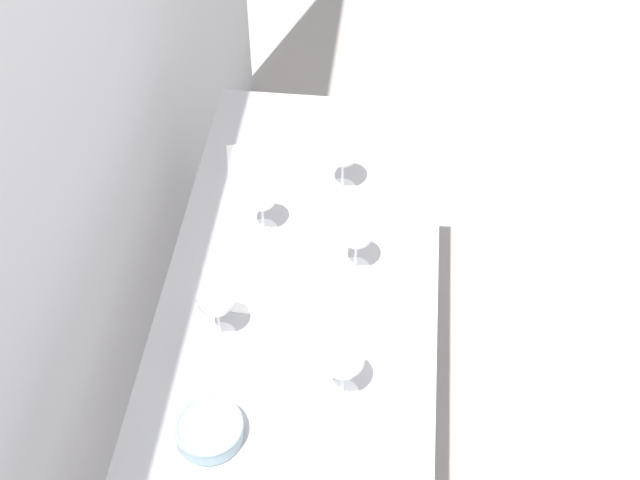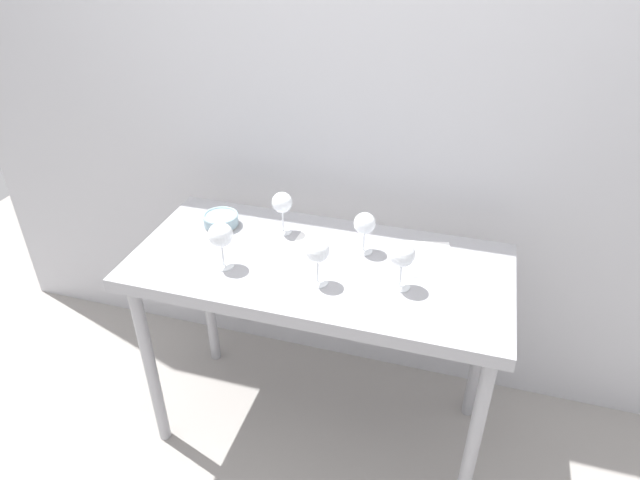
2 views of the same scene
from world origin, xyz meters
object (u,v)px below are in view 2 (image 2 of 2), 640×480
at_px(wine_glass_near_left, 221,236).
at_px(wine_glass_far_right, 365,225).
at_px(wine_glass_far_left, 282,204).
at_px(wine_glass_near_right, 402,256).
at_px(tasting_sheet_upper, 308,250).
at_px(tasting_sheet_lower, 429,259).
at_px(tasting_bowl, 221,219).
at_px(wine_glass_near_center, 318,252).

height_order(wine_glass_near_left, wine_glass_far_right, wine_glass_near_left).
xyz_separation_m(wine_glass_far_left, wine_glass_near_right, (0.51, -0.23, 0.00)).
relative_size(wine_glass_far_right, tasting_sheet_upper, 0.60).
bearing_deg(wine_glass_far_left, tasting_sheet_lower, -3.13).
bearing_deg(tasting_bowl, wine_glass_far_left, 5.82).
relative_size(wine_glass_far_right, tasting_sheet_lower, 0.68).
xyz_separation_m(wine_glass_far_left, tasting_sheet_upper, (0.14, -0.11, -0.13)).
height_order(tasting_sheet_lower, tasting_bowl, tasting_bowl).
xyz_separation_m(wine_glass_near_right, wine_glass_far_right, (-0.17, 0.18, -0.01)).
bearing_deg(wine_glass_near_left, wine_glass_far_left, 66.28).
height_order(wine_glass_near_center, tasting_sheet_upper, wine_glass_near_center).
bearing_deg(wine_glass_near_center, wine_glass_far_left, 128.67).
bearing_deg(wine_glass_near_center, wine_glass_far_right, 65.58).
bearing_deg(wine_glass_near_left, tasting_sheet_upper, 34.82).
xyz_separation_m(tasting_sheet_lower, tasting_bowl, (-0.85, 0.01, 0.03)).
distance_m(wine_glass_near_left, tasting_sheet_upper, 0.34).
height_order(wine_glass_far_right, tasting_sheet_lower, wine_glass_far_right).
relative_size(wine_glass_far_left, tasting_bowl, 1.20).
bearing_deg(tasting_sheet_lower, wine_glass_near_left, -172.72).
height_order(wine_glass_near_left, tasting_sheet_lower, wine_glass_near_left).
bearing_deg(tasting_sheet_upper, wine_glass_near_right, -15.12).
xyz_separation_m(wine_glass_far_right, tasting_sheet_upper, (-0.20, -0.06, -0.11)).
height_order(wine_glass_near_right, tasting_sheet_upper, wine_glass_near_right).
bearing_deg(wine_glass_far_left, wine_glass_far_right, -7.92).
xyz_separation_m(wine_glass_far_left, tasting_sheet_lower, (0.59, -0.03, -0.13)).
xyz_separation_m(tasting_sheet_upper, tasting_bowl, (-0.39, 0.08, 0.03)).
height_order(wine_glass_near_right, tasting_bowl, wine_glass_near_right).
height_order(wine_glass_near_left, tasting_sheet_upper, wine_glass_near_left).
relative_size(tasting_sheet_upper, tasting_bowl, 1.87).
xyz_separation_m(wine_glass_near_right, tasting_sheet_lower, (0.08, 0.20, -0.13)).
bearing_deg(wine_glass_near_center, tasting_sheet_upper, 117.48).
bearing_deg(tasting_bowl, tasting_sheet_upper, -11.38).
xyz_separation_m(wine_glass_near_center, wine_glass_far_right, (0.11, 0.24, -0.01)).
xyz_separation_m(wine_glass_near_center, wine_glass_near_left, (-0.36, -0.00, 0.00)).
distance_m(tasting_sheet_upper, tasting_sheet_lower, 0.46).
bearing_deg(wine_glass_near_left, wine_glass_far_right, 27.31).
bearing_deg(wine_glass_near_right, tasting_sheet_lower, 68.95).
distance_m(wine_glass_far_left, tasting_bowl, 0.28).
bearing_deg(wine_glass_far_right, tasting_sheet_upper, -164.03).
bearing_deg(wine_glass_far_left, wine_glass_near_right, -24.47).
xyz_separation_m(tasting_sheet_upper, tasting_sheet_lower, (0.45, 0.07, 0.00)).
height_order(wine_glass_far_left, wine_glass_far_right, wine_glass_far_left).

